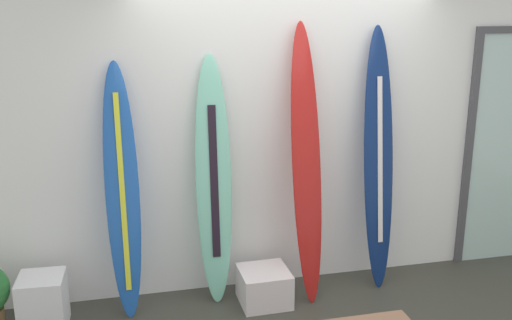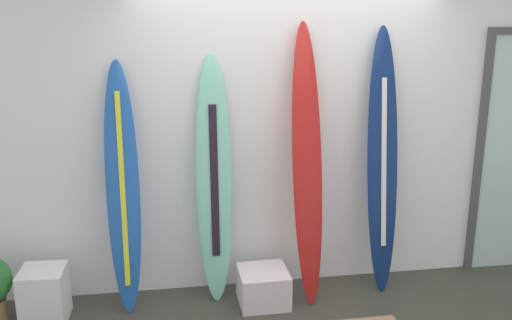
% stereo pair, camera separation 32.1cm
% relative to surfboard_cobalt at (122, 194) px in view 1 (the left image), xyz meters
% --- Properties ---
extents(wall_back, '(7.20, 0.20, 2.80)m').
position_rel_surfboard_cobalt_xyz_m(wall_back, '(1.36, 0.32, 0.42)').
color(wall_back, white).
rests_on(wall_back, ground).
extents(surfboard_cobalt, '(0.27, 0.38, 1.99)m').
position_rel_surfboard_cobalt_xyz_m(surfboard_cobalt, '(0.00, 0.00, 0.00)').
color(surfboard_cobalt, '#2056B1').
rests_on(surfboard_cobalt, ground).
extents(surfboard_seafoam, '(0.30, 0.30, 2.02)m').
position_rel_surfboard_cobalt_xyz_m(surfboard_seafoam, '(0.72, 0.06, 0.01)').
color(surfboard_seafoam, '#7DD0B6').
rests_on(surfboard_seafoam, ground).
extents(surfboard_crimson, '(0.27, 0.48, 2.27)m').
position_rel_surfboard_cobalt_xyz_m(surfboard_crimson, '(1.46, -0.06, 0.14)').
color(surfboard_crimson, '#B11C19').
rests_on(surfboard_crimson, ground).
extents(surfboard_navy, '(0.28, 0.36, 2.23)m').
position_rel_surfboard_cobalt_xyz_m(surfboard_navy, '(2.11, 0.01, 0.12)').
color(surfboard_navy, navy).
rests_on(surfboard_navy, ground).
extents(display_block_left, '(0.35, 0.35, 0.43)m').
position_rel_surfboard_cobalt_xyz_m(display_block_left, '(-0.63, -0.15, -0.77)').
color(display_block_left, white).
rests_on(display_block_left, ground).
extents(display_block_center, '(0.41, 0.41, 0.29)m').
position_rel_surfboard_cobalt_xyz_m(display_block_center, '(1.09, -0.15, -0.84)').
color(display_block_center, silver).
rests_on(display_block_center, ground).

